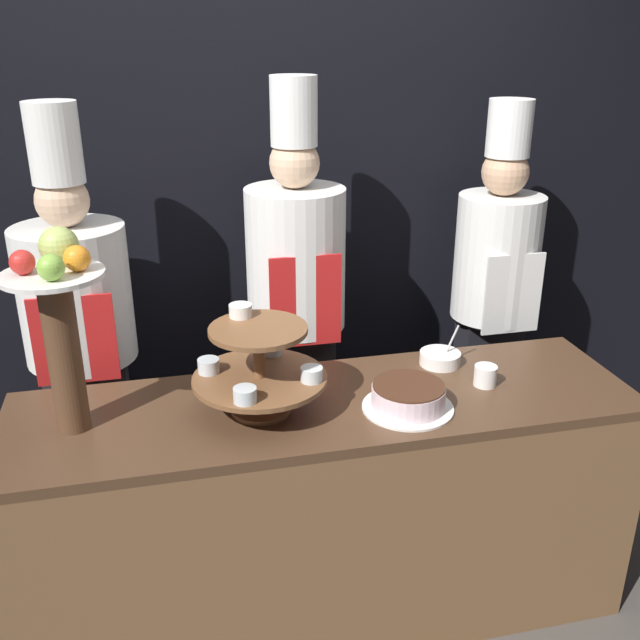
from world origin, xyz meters
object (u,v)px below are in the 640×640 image
(serving_bowl_far, at_px, (440,358))
(chef_center_left, at_px, (296,298))
(tiered_stand, at_px, (259,367))
(chef_left, at_px, (80,331))
(fruit_pedestal, at_px, (60,314))
(cup_white, at_px, (485,376))
(chef_center_right, at_px, (494,290))
(cake_round, at_px, (408,397))

(serving_bowl_far, bearing_deg, chef_center_left, 135.88)
(tiered_stand, height_order, chef_left, chef_left)
(tiered_stand, bearing_deg, serving_bowl_far, 15.35)
(fruit_pedestal, relative_size, cup_white, 7.88)
(chef_left, height_order, chef_center_left, chef_center_left)
(chef_center_left, bearing_deg, chef_center_right, 0.00)
(chef_center_left, distance_m, chef_center_right, 0.86)
(fruit_pedestal, xyz_separation_m, cup_white, (1.35, -0.04, -0.34))
(cake_round, xyz_separation_m, cup_white, (0.31, 0.10, -0.01))
(tiered_stand, height_order, fruit_pedestal, fruit_pedestal)
(serving_bowl_far, bearing_deg, chef_center_right, 46.28)
(cake_round, distance_m, chef_center_right, 0.97)
(serving_bowl_far, relative_size, chef_left, 0.08)
(cup_white, bearing_deg, chef_center_left, 130.69)
(cup_white, height_order, serving_bowl_far, serving_bowl_far)
(tiered_stand, bearing_deg, cup_white, 0.05)
(tiered_stand, distance_m, chef_center_right, 1.27)
(cup_white, distance_m, chef_center_right, 0.71)
(cup_white, height_order, chef_left, chef_left)
(chef_left, height_order, chef_center_right, chef_left)
(tiered_stand, relative_size, chef_center_left, 0.23)
(cup_white, bearing_deg, chef_left, 155.59)
(fruit_pedestal, height_order, chef_left, chef_left)
(chef_left, bearing_deg, cup_white, -24.41)
(serving_bowl_far, distance_m, chef_center_left, 0.63)
(serving_bowl_far, distance_m, chef_center_right, 0.61)
(tiered_stand, height_order, chef_center_left, chef_center_left)
(cup_white, relative_size, chef_center_left, 0.04)
(serving_bowl_far, bearing_deg, tiered_stand, -164.65)
(chef_center_left, bearing_deg, tiered_stand, -111.44)
(fruit_pedestal, distance_m, cake_round, 1.10)
(cup_white, xyz_separation_m, chef_left, (-1.38, 0.62, 0.04))
(tiered_stand, relative_size, serving_bowl_far, 2.86)
(cup_white, distance_m, chef_center_left, 0.83)
(fruit_pedestal, bearing_deg, chef_center_right, 19.33)
(tiered_stand, height_order, serving_bowl_far, tiered_stand)
(chef_center_left, bearing_deg, chef_left, 180.00)
(cake_round, xyz_separation_m, chef_center_left, (-0.22, 0.72, 0.10))
(chef_center_left, height_order, chef_center_right, chef_center_left)
(cup_white, bearing_deg, serving_bowl_far, 115.03)
(tiered_stand, distance_m, chef_center_left, 0.67)
(tiered_stand, relative_size, chef_left, 0.24)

